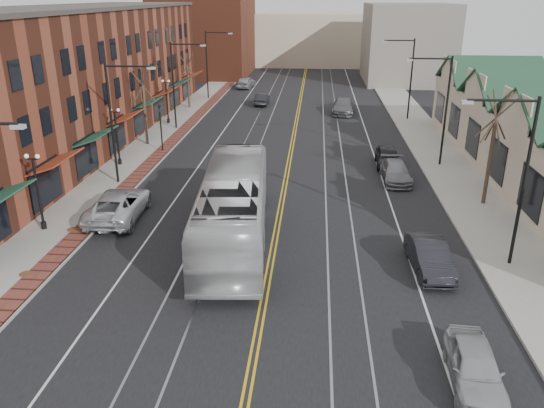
% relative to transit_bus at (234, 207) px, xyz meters
% --- Properties ---
extents(ground, '(160.00, 160.00, 0.00)m').
position_rel_transit_bus_xyz_m(ground, '(2.13, -7.73, -1.90)').
color(ground, black).
rests_on(ground, ground).
extents(sidewalk_left, '(4.00, 120.00, 0.15)m').
position_rel_transit_bus_xyz_m(sidewalk_left, '(-9.87, 12.27, -1.83)').
color(sidewalk_left, gray).
rests_on(sidewalk_left, ground).
extents(sidewalk_right, '(4.00, 120.00, 0.15)m').
position_rel_transit_bus_xyz_m(sidewalk_right, '(14.13, 12.27, -1.83)').
color(sidewalk_right, gray).
rests_on(sidewalk_right, ground).
extents(building_left, '(10.00, 50.00, 11.00)m').
position_rel_transit_bus_xyz_m(building_left, '(-16.87, 19.27, 3.60)').
color(building_left, brown).
rests_on(building_left, ground).
extents(building_right, '(8.00, 36.00, 4.60)m').
position_rel_transit_bus_xyz_m(building_right, '(20.13, 12.27, 0.40)').
color(building_right, beige).
rests_on(building_right, ground).
extents(backdrop_left, '(14.00, 18.00, 14.00)m').
position_rel_transit_bus_xyz_m(backdrop_left, '(-13.87, 62.27, 5.10)').
color(backdrop_left, brown).
rests_on(backdrop_left, ground).
extents(backdrop_mid, '(22.00, 14.00, 9.00)m').
position_rel_transit_bus_xyz_m(backdrop_mid, '(2.13, 77.27, 2.60)').
color(backdrop_mid, beige).
rests_on(backdrop_mid, ground).
extents(backdrop_right, '(12.00, 16.00, 11.00)m').
position_rel_transit_bus_xyz_m(backdrop_right, '(17.13, 57.27, 3.60)').
color(backdrop_right, slate).
rests_on(backdrop_right, ground).
extents(streetlight_l_1, '(3.33, 0.25, 8.00)m').
position_rel_transit_bus_xyz_m(streetlight_l_1, '(-8.92, 8.27, 3.12)').
color(streetlight_l_1, black).
rests_on(streetlight_l_1, sidewalk_left).
extents(streetlight_l_2, '(3.33, 0.25, 8.00)m').
position_rel_transit_bus_xyz_m(streetlight_l_2, '(-8.92, 24.27, 3.12)').
color(streetlight_l_2, black).
rests_on(streetlight_l_2, sidewalk_left).
extents(streetlight_l_3, '(3.33, 0.25, 8.00)m').
position_rel_transit_bus_xyz_m(streetlight_l_3, '(-8.92, 40.27, 3.12)').
color(streetlight_l_3, black).
rests_on(streetlight_l_3, sidewalk_left).
extents(streetlight_r_0, '(3.33, 0.25, 8.00)m').
position_rel_transit_bus_xyz_m(streetlight_r_0, '(13.17, -1.73, 3.12)').
color(streetlight_r_0, black).
rests_on(streetlight_r_0, sidewalk_right).
extents(streetlight_r_1, '(3.33, 0.25, 8.00)m').
position_rel_transit_bus_xyz_m(streetlight_r_1, '(13.17, 14.27, 3.12)').
color(streetlight_r_1, black).
rests_on(streetlight_r_1, sidewalk_right).
extents(streetlight_r_2, '(3.33, 0.25, 8.00)m').
position_rel_transit_bus_xyz_m(streetlight_r_2, '(13.17, 30.27, 3.12)').
color(streetlight_r_2, black).
rests_on(streetlight_r_2, sidewalk_right).
extents(lamppost_l_1, '(0.84, 0.28, 4.27)m').
position_rel_transit_bus_xyz_m(lamppost_l_1, '(-10.67, 0.27, 0.30)').
color(lamppost_l_1, black).
rests_on(lamppost_l_1, sidewalk_left).
extents(lamppost_l_2, '(0.84, 0.28, 4.27)m').
position_rel_transit_bus_xyz_m(lamppost_l_2, '(-10.67, 12.27, 0.30)').
color(lamppost_l_2, black).
rests_on(lamppost_l_2, sidewalk_left).
extents(lamppost_l_3, '(0.84, 0.28, 4.27)m').
position_rel_transit_bus_xyz_m(lamppost_l_3, '(-10.67, 26.27, 0.30)').
color(lamppost_l_3, black).
rests_on(lamppost_l_3, sidewalk_left).
extents(tree_left_near, '(1.78, 1.37, 6.48)m').
position_rel_transit_bus_xyz_m(tree_left_near, '(-10.37, 18.27, 1.61)').
color(tree_left_near, '#382B21').
rests_on(tree_left_near, sidewalk_left).
extents(tree_left_far, '(1.66, 1.28, 6.02)m').
position_rel_transit_bus_xyz_m(tree_left_far, '(-10.37, 34.27, 1.37)').
color(tree_left_far, '#382B21').
rests_on(tree_left_far, sidewalk_left).
extents(tree_right_mid, '(1.90, 1.46, 6.93)m').
position_rel_transit_bus_xyz_m(tree_right_mid, '(14.63, 6.27, 1.85)').
color(tree_right_mid, '#382B21').
rests_on(tree_right_mid, sidewalk_right).
extents(manhole_mid, '(0.60, 0.60, 0.02)m').
position_rel_transit_bus_xyz_m(manhole_mid, '(-9.07, -4.73, -1.74)').
color(manhole_mid, '#592D19').
rests_on(manhole_mid, sidewalk_left).
extents(manhole_far, '(0.60, 0.60, 0.02)m').
position_rel_transit_bus_xyz_m(manhole_far, '(-9.07, 0.27, -1.74)').
color(manhole_far, '#592D19').
rests_on(manhole_far, sidewalk_left).
extents(traffic_signal, '(0.18, 0.15, 3.80)m').
position_rel_transit_bus_xyz_m(traffic_signal, '(-8.47, 16.27, 0.45)').
color(traffic_signal, black).
rests_on(traffic_signal, sidewalk_left).
extents(transit_bus, '(4.32, 13.88, 3.80)m').
position_rel_transit_bus_xyz_m(transit_bus, '(0.00, 0.00, 0.00)').
color(transit_bus, silver).
rests_on(transit_bus, ground).
extents(parked_suv, '(3.01, 6.07, 1.65)m').
position_rel_transit_bus_xyz_m(parked_suv, '(-7.17, 2.43, -1.08)').
color(parked_suv, silver).
rests_on(parked_suv, ground).
extents(parked_car_a, '(1.88, 4.15, 1.38)m').
position_rel_transit_bus_xyz_m(parked_car_a, '(9.63, -10.45, -1.21)').
color(parked_car_a, '#ADAFB5').
rests_on(parked_car_a, ground).
extents(parked_car_b, '(1.78, 4.50, 1.46)m').
position_rel_transit_bus_xyz_m(parked_car_b, '(9.63, -2.55, -1.17)').
color(parked_car_b, black).
rests_on(parked_car_b, ground).
extents(parked_car_c, '(1.95, 4.67, 1.35)m').
position_rel_transit_bus_xyz_m(parked_car_c, '(9.78, 10.46, -1.23)').
color(parked_car_c, slate).
rests_on(parked_car_c, ground).
extents(parked_car_d, '(1.87, 4.36, 1.47)m').
position_rel_transit_bus_xyz_m(parked_car_d, '(9.63, 13.97, -1.17)').
color(parked_car_d, black).
rests_on(parked_car_d, ground).
extents(distant_car_left, '(1.47, 4.09, 1.34)m').
position_rel_transit_bus_xyz_m(distant_car_left, '(-2.29, 37.07, -1.23)').
color(distant_car_left, black).
rests_on(distant_car_left, ground).
extents(distant_car_right, '(2.66, 5.67, 1.60)m').
position_rel_transit_bus_xyz_m(distant_car_right, '(7.06, 32.97, -1.10)').
color(distant_car_right, '#5D5D64').
rests_on(distant_car_right, ground).
extents(distant_car_far, '(2.52, 4.94, 1.61)m').
position_rel_transit_bus_xyz_m(distant_car_far, '(-5.76, 49.06, -1.10)').
color(distant_car_far, '#A0A1A7').
rests_on(distant_car_far, ground).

